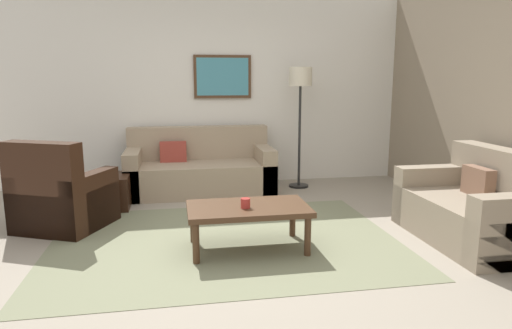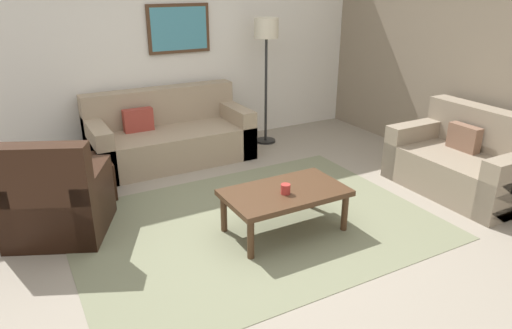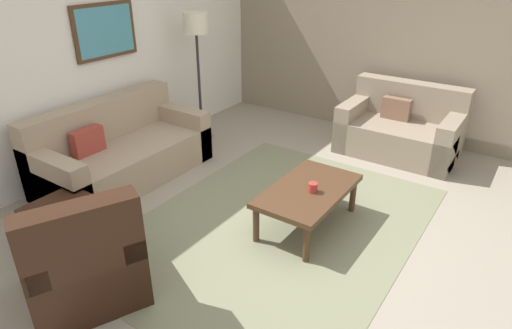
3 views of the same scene
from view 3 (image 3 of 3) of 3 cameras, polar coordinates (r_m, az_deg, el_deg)
ground_plane at (r=4.33m, az=2.59°, el=-7.99°), size 8.00×8.00×0.00m
rear_partition at (r=5.50m, az=-21.44°, el=13.67°), size 6.00×0.12×2.80m
stone_feature_panel at (r=6.43m, az=17.74°, el=15.80°), size 0.12×5.20×2.80m
area_rug at (r=4.33m, az=2.59°, el=-7.94°), size 3.30×2.44×0.01m
couch_main at (r=5.36m, az=-17.31°, el=1.47°), size 1.98×0.94×0.88m
couch_loveseat at (r=6.08m, az=18.28°, el=4.30°), size 0.91×1.45×0.88m
armchair_leather at (r=3.59m, az=-21.37°, el=-12.20°), size 1.06×1.06×0.95m
ottoman at (r=4.34m, az=-23.32°, el=-7.16°), size 0.56×0.56×0.40m
coffee_table at (r=4.18m, az=6.76°, el=-3.69°), size 1.10×0.64×0.41m
cup at (r=4.09m, az=7.37°, el=-2.96°), size 0.09×0.09×0.09m
lamp_standing at (r=5.95m, az=-7.71°, el=16.10°), size 0.32×0.32×1.71m
framed_artwork at (r=5.56m, az=-18.94°, el=16.05°), size 0.83×0.04×0.62m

